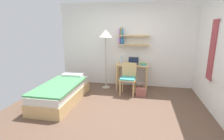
{
  "coord_description": "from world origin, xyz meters",
  "views": [
    {
      "loc": [
        0.5,
        -3.34,
        1.82
      ],
      "look_at": [
        -0.24,
        0.51,
        0.85
      ],
      "focal_mm": 27.08,
      "sensor_mm": 36.0,
      "label": 1
    }
  ],
  "objects_px": {
    "desk_chair": "(128,77)",
    "handbag": "(141,92)",
    "water_bottle": "(121,60)",
    "desk": "(132,69)",
    "laptop": "(133,62)",
    "bed": "(62,92)",
    "standing_lamp": "(106,37)",
    "book_stack": "(143,64)"
  },
  "relations": [
    {
      "from": "desk_chair",
      "to": "handbag",
      "type": "relative_size",
      "value": 2.3
    },
    {
      "from": "water_bottle",
      "to": "handbag",
      "type": "height_order",
      "value": "water_bottle"
    },
    {
      "from": "desk",
      "to": "desk_chair",
      "type": "xyz_separation_m",
      "value": [
        -0.07,
        -0.49,
        -0.11
      ]
    },
    {
      "from": "desk",
      "to": "water_bottle",
      "type": "xyz_separation_m",
      "value": [
        -0.35,
        0.07,
        0.27
      ]
    },
    {
      "from": "laptop",
      "to": "handbag",
      "type": "height_order",
      "value": "laptop"
    },
    {
      "from": "desk",
      "to": "laptop",
      "type": "xyz_separation_m",
      "value": [
        0.03,
        0.02,
        0.21
      ]
    },
    {
      "from": "bed",
      "to": "handbag",
      "type": "distance_m",
      "value": 2.09
    },
    {
      "from": "desk",
      "to": "standing_lamp",
      "type": "height_order",
      "value": "standing_lamp"
    },
    {
      "from": "standing_lamp",
      "to": "water_bottle",
      "type": "height_order",
      "value": "standing_lamp"
    },
    {
      "from": "book_stack",
      "to": "handbag",
      "type": "bearing_deg",
      "value": -92.91
    },
    {
      "from": "bed",
      "to": "laptop",
      "type": "distance_m",
      "value": 2.24
    },
    {
      "from": "book_stack",
      "to": "laptop",
      "type": "bearing_deg",
      "value": 165.03
    },
    {
      "from": "standing_lamp",
      "to": "book_stack",
      "type": "bearing_deg",
      "value": 2.96
    },
    {
      "from": "desk",
      "to": "handbag",
      "type": "distance_m",
      "value": 0.84
    },
    {
      "from": "desk_chair",
      "to": "laptop",
      "type": "xyz_separation_m",
      "value": [
        0.1,
        0.51,
        0.32
      ]
    },
    {
      "from": "laptop",
      "to": "book_stack",
      "type": "height_order",
      "value": "laptop"
    },
    {
      "from": "bed",
      "to": "laptop",
      "type": "relative_size",
      "value": 6.03
    },
    {
      "from": "bed",
      "to": "desk_chair",
      "type": "distance_m",
      "value": 1.82
    },
    {
      "from": "laptop",
      "to": "water_bottle",
      "type": "distance_m",
      "value": 0.39
    },
    {
      "from": "standing_lamp",
      "to": "water_bottle",
      "type": "relative_size",
      "value": 8.22
    },
    {
      "from": "bed",
      "to": "water_bottle",
      "type": "height_order",
      "value": "water_bottle"
    },
    {
      "from": "standing_lamp",
      "to": "handbag",
      "type": "relative_size",
      "value": 4.66
    },
    {
      "from": "laptop",
      "to": "standing_lamp",
      "type": "bearing_deg",
      "value": -170.58
    },
    {
      "from": "standing_lamp",
      "to": "laptop",
      "type": "distance_m",
      "value": 1.13
    },
    {
      "from": "desk_chair",
      "to": "water_bottle",
      "type": "xyz_separation_m",
      "value": [
        -0.29,
        0.56,
        0.38
      ]
    },
    {
      "from": "bed",
      "to": "standing_lamp",
      "type": "relative_size",
      "value": 1.05
    },
    {
      "from": "desk_chair",
      "to": "laptop",
      "type": "bearing_deg",
      "value": 79.09
    },
    {
      "from": "desk_chair",
      "to": "book_stack",
      "type": "height_order",
      "value": "desk_chair"
    },
    {
      "from": "laptop",
      "to": "water_bottle",
      "type": "height_order",
      "value": "water_bottle"
    },
    {
      "from": "desk_chair",
      "to": "book_stack",
      "type": "distance_m",
      "value": 0.66
    },
    {
      "from": "desk_chair",
      "to": "standing_lamp",
      "type": "distance_m",
      "value": 1.36
    },
    {
      "from": "desk",
      "to": "handbag",
      "type": "xyz_separation_m",
      "value": [
        0.3,
        -0.62,
        -0.48
      ]
    },
    {
      "from": "handbag",
      "to": "desk",
      "type": "bearing_deg",
      "value": 115.81
    },
    {
      "from": "standing_lamp",
      "to": "water_bottle",
      "type": "bearing_deg",
      "value": 22.57
    },
    {
      "from": "desk",
      "to": "laptop",
      "type": "distance_m",
      "value": 0.21
    },
    {
      "from": "bed",
      "to": "desk_chair",
      "type": "xyz_separation_m",
      "value": [
        1.6,
        0.83,
        0.25
      ]
    },
    {
      "from": "laptop",
      "to": "book_stack",
      "type": "distance_m",
      "value": 0.31
    },
    {
      "from": "standing_lamp",
      "to": "handbag",
      "type": "height_order",
      "value": "standing_lamp"
    },
    {
      "from": "water_bottle",
      "to": "book_stack",
      "type": "relative_size",
      "value": 0.85
    },
    {
      "from": "standing_lamp",
      "to": "book_stack",
      "type": "relative_size",
      "value": 6.98
    },
    {
      "from": "desk",
      "to": "book_stack",
      "type": "height_order",
      "value": "book_stack"
    },
    {
      "from": "bed",
      "to": "laptop",
      "type": "xyz_separation_m",
      "value": [
        1.7,
        1.34,
        0.58
      ]
    }
  ]
}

